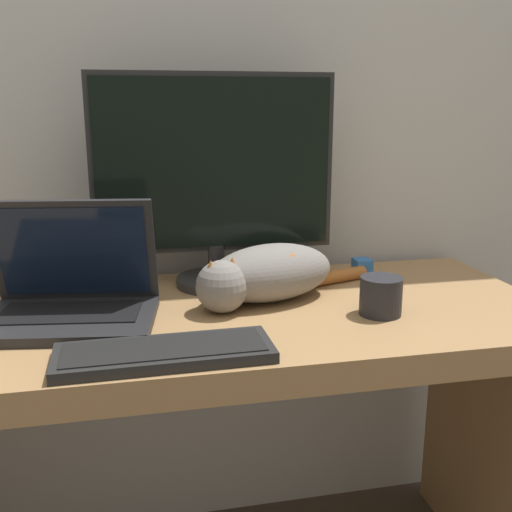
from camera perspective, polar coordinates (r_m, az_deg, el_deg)
name	(u,v)px	position (r m, az deg, el deg)	size (l,w,h in m)	color
wall_back	(173,50)	(1.57, -7.93, 18.82)	(6.40, 0.06, 2.60)	silver
desk	(197,379)	(1.33, -5.62, -11.56)	(1.54, 0.61, 0.75)	#A37A4C
monitor	(215,178)	(1.40, -3.95, 7.45)	(0.57, 0.19, 0.50)	#282828
laptop	(70,297)	(1.26, -17.30, -3.79)	(0.37, 0.29, 0.24)	#232326
external_keyboard	(165,353)	(1.05, -8.69, -9.09)	(0.38, 0.14, 0.02)	black
cat	(265,273)	(1.32, 0.90, -1.63)	(0.45, 0.26, 0.13)	gray
coffee_mug	(381,296)	(1.26, 11.80, -3.75)	(0.09, 0.09, 0.08)	#232328
small_toy	(362,267)	(1.55, 10.08, -1.06)	(0.04, 0.04, 0.04)	#2D6BB7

